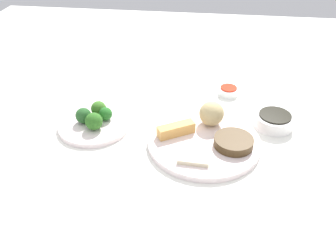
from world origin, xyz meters
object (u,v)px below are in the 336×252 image
at_px(soy_sauce_bowl, 274,121).
at_px(sauce_ramekin_sweet_and_sour, 228,91).
at_px(broccoli_plate, 94,125).
at_px(main_plate, 204,142).

xyz_separation_m(soy_sauce_bowl, sauce_ramekin_sweet_and_sour, (-0.17, -0.13, -0.01)).
bearing_deg(sauce_ramekin_sweet_and_sour, soy_sauce_bowl, 37.28).
bearing_deg(broccoli_plate, main_plate, 82.46).
relative_size(broccoli_plate, sauce_ramekin_sweet_and_sour, 3.14).
distance_m(broccoli_plate, sauce_ramekin_sweet_and_sour, 0.44).
height_order(main_plate, sauce_ramekin_sweet_and_sour, sauce_ramekin_sweet_and_sour).
distance_m(main_plate, broccoli_plate, 0.31).
relative_size(main_plate, sauce_ramekin_sweet_and_sour, 4.62).
bearing_deg(main_plate, broccoli_plate, -97.54).
bearing_deg(sauce_ramekin_sweet_and_sour, broccoli_plate, -58.14).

